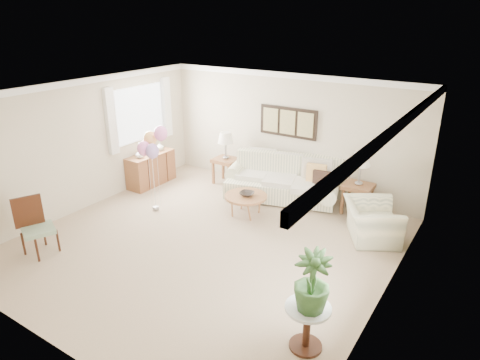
{
  "coord_description": "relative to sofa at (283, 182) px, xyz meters",
  "views": [
    {
      "loc": [
        4.06,
        -5.2,
        3.78
      ],
      "look_at": [
        0.3,
        0.6,
        1.05
      ],
      "focal_mm": 32.0,
      "sensor_mm": 36.0,
      "label": 1
    }
  ],
  "objects": [
    {
      "name": "ground_plane",
      "position": [
        -0.19,
        -2.44,
        -0.37
      ],
      "size": [
        6.0,
        6.0,
        0.0
      ],
      "primitive_type": "plane",
      "color": "tan"
    },
    {
      "name": "room_shell",
      "position": [
        -0.3,
        -2.35,
        1.26
      ],
      "size": [
        6.04,
        6.04,
        2.6
      ],
      "color": "#BAAD94",
      "rests_on": "ground"
    },
    {
      "name": "wall_art_triptych",
      "position": [
        -0.19,
        0.52,
        1.18
      ],
      "size": [
        1.35,
        0.06,
        0.65
      ],
      "color": "black",
      "rests_on": "ground"
    },
    {
      "name": "sofa",
      "position": [
        0.0,
        0.0,
        0.0
      ],
      "size": [
        2.78,
        1.55,
        0.94
      ],
      "color": "#F3EDBF",
      "rests_on": "ground"
    },
    {
      "name": "end_table_left",
      "position": [
        -1.52,
        0.06,
        0.14
      ],
      "size": [
        0.56,
        0.5,
        0.61
      ],
      "color": "olive",
      "rests_on": "ground"
    },
    {
      "name": "end_table_right",
      "position": [
        1.59,
        0.15,
        0.14
      ],
      "size": [
        0.56,
        0.51,
        0.61
      ],
      "color": "olive",
      "rests_on": "ground"
    },
    {
      "name": "lamp_left",
      "position": [
        -1.52,
        0.06,
        0.71
      ],
      "size": [
        0.35,
        0.35,
        0.63
      ],
      "color": "gray",
      "rests_on": "end_table_left"
    },
    {
      "name": "lamp_right",
      "position": [
        1.59,
        0.15,
        0.75
      ],
      "size": [
        0.38,
        0.38,
        0.67
      ],
      "color": "gray",
      "rests_on": "end_table_right"
    },
    {
      "name": "coffee_table",
      "position": [
        -0.22,
        -1.13,
        0.02
      ],
      "size": [
        0.84,
        0.84,
        0.42
      ],
      "color": "#A46B3C",
      "rests_on": "ground"
    },
    {
      "name": "decor_bowl",
      "position": [
        -0.2,
        -1.13,
        0.09
      ],
      "size": [
        0.33,
        0.33,
        0.07
      ],
      "primitive_type": "imported",
      "rotation": [
        0.0,
        0.0,
        0.21
      ],
      "color": "#2B2521",
      "rests_on": "coffee_table"
    },
    {
      "name": "armchair",
      "position": [
        2.14,
        -0.71,
        -0.04
      ],
      "size": [
        1.27,
        1.32,
        0.66
      ],
      "primitive_type": "imported",
      "rotation": [
        0.0,
        0.0,
        2.09
      ],
      "color": "#F3EDBF",
      "rests_on": "ground"
    },
    {
      "name": "side_table",
      "position": [
        2.32,
        -3.79,
        0.08
      ],
      "size": [
        0.55,
        0.55,
        0.59
      ],
      "color": "silver",
      "rests_on": "ground"
    },
    {
      "name": "potted_plant",
      "position": [
        2.35,
        -3.82,
        0.6
      ],
      "size": [
        0.48,
        0.48,
        0.75
      ],
      "primitive_type": "imported",
      "rotation": [
        0.0,
        0.0,
        0.15
      ],
      "color": "#24491E",
      "rests_on": "side_table"
    },
    {
      "name": "accent_chair",
      "position": [
        -2.39,
        -4.22,
        0.14
      ],
      "size": [
        0.64,
        0.63,
        0.98
      ],
      "color": "gray",
      "rests_on": "ground"
    },
    {
      "name": "credenza",
      "position": [
        -2.95,
        -0.94,
        0.0
      ],
      "size": [
        0.46,
        1.2,
        0.74
      ],
      "color": "olive",
      "rests_on": "ground"
    },
    {
      "name": "vase_white",
      "position": [
        -2.93,
        -1.27,
        0.46
      ],
      "size": [
        0.22,
        0.22,
        0.19
      ],
      "primitive_type": "imported",
      "rotation": [
        0.0,
        0.0,
        0.31
      ],
      "color": "silver",
      "rests_on": "credenza"
    },
    {
      "name": "vase_sage",
      "position": [
        -2.93,
        -0.62,
        0.47
      ],
      "size": [
        0.23,
        0.23,
        0.19
      ],
      "primitive_type": "imported",
      "rotation": [
        0.0,
        0.0,
        -0.31
      ],
      "color": "beige",
      "rests_on": "credenza"
    },
    {
      "name": "balloon_cluster",
      "position": [
        -1.85,
        -1.94,
        1.05
      ],
      "size": [
        0.52,
        0.48,
        1.77
      ],
      "color": "gray",
      "rests_on": "ground"
    }
  ]
}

